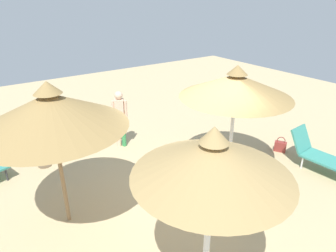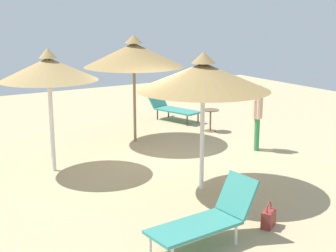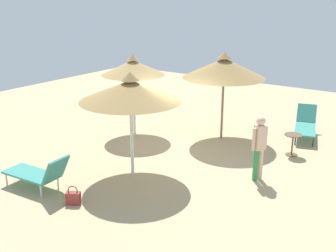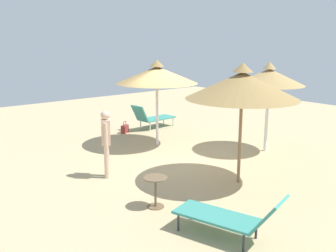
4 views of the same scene
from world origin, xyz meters
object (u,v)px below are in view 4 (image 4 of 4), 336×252
object	(u,v)px
handbag	(125,129)
side_table_round	(155,187)
parasol_umbrella_center	(242,85)
parasol_umbrella_front	(157,75)
parasol_umbrella_near_right	(269,77)
person_standing_far_left	(106,140)
lounge_chair_back	(231,216)
lounge_chair_near_left	(152,117)

from	to	relation	value
handbag	side_table_round	distance (m)	6.69
parasol_umbrella_center	parasol_umbrella_front	size ratio (longest dim) A/B	1.05
parasol_umbrella_near_right	person_standing_far_left	distance (m)	5.36
side_table_round	parasol_umbrella_near_right	bearing A→B (deg)	102.06
parasol_umbrella_center	lounge_chair_back	distance (m)	3.49
parasol_umbrella_front	lounge_chair_near_left	bearing A→B (deg)	146.87
parasol_umbrella_front	lounge_chair_back	size ratio (longest dim) A/B	1.36
lounge_chair_back	handbag	distance (m)	8.36
parasol_umbrella_center	handbag	distance (m)	6.49
parasol_umbrella_front	side_table_round	world-z (taller)	parasol_umbrella_front
parasol_umbrella_near_right	parasol_umbrella_front	size ratio (longest dim) A/B	0.99
parasol_umbrella_front	handbag	world-z (taller)	parasol_umbrella_front
parasol_umbrella_center	person_standing_far_left	distance (m)	3.60
parasol_umbrella_near_right	lounge_chair_back	bearing A→B (deg)	-58.90
parasol_umbrella_center	parasol_umbrella_near_right	distance (m)	3.03
parasol_umbrella_center	lounge_chair_near_left	world-z (taller)	parasol_umbrella_center
lounge_chair_near_left	person_standing_far_left	size ratio (longest dim) A/B	1.07
handbag	side_table_round	bearing A→B (deg)	-27.87
parasol_umbrella_near_right	parasol_umbrella_front	distance (m)	3.49
lounge_chair_near_left	lounge_chair_back	bearing A→B (deg)	-28.17
lounge_chair_near_left	handbag	bearing A→B (deg)	-91.68
handbag	parasol_umbrella_near_right	bearing A→B (deg)	23.75
handbag	parasol_umbrella_front	bearing A→B (deg)	-1.98
lounge_chair_near_left	parasol_umbrella_center	bearing A→B (deg)	-17.50
lounge_chair_back	handbag	xyz separation A→B (m)	(-7.83, 2.92, -0.28)
person_standing_far_left	side_table_round	distance (m)	2.30
lounge_chair_near_left	side_table_round	distance (m)	7.32
parasol_umbrella_near_right	side_table_round	xyz separation A→B (m)	(1.12, -5.23, -1.87)
parasol_umbrella_near_right	lounge_chair_back	size ratio (longest dim) A/B	1.35
parasol_umbrella_center	lounge_chair_near_left	distance (m)	6.60
parasol_umbrella_near_right	lounge_chair_back	distance (m)	6.17
parasol_umbrella_center	lounge_chair_back	xyz separation A→B (m)	(1.77, -2.28, -1.96)
parasol_umbrella_center	lounge_chair_back	size ratio (longest dim) A/B	1.42
parasol_umbrella_near_right	person_standing_far_left	xyz separation A→B (m)	(-1.11, -5.07, -1.33)
parasol_umbrella_near_right	handbag	size ratio (longest dim) A/B	6.02
parasol_umbrella_near_right	parasol_umbrella_front	world-z (taller)	parasol_umbrella_front
lounge_chair_back	person_standing_far_left	bearing A→B (deg)	-179.46
parasol_umbrella_near_right	parasol_umbrella_center	bearing A→B (deg)	-65.39
handbag	side_table_round	xyz separation A→B (m)	(5.91, -3.12, 0.29)
parasol_umbrella_near_right	lounge_chair_near_left	xyz separation A→B (m)	(-4.76, -0.86, -1.87)
parasol_umbrella_center	person_standing_far_left	world-z (taller)	parasol_umbrella_center
parasol_umbrella_near_right	handbag	world-z (taller)	parasol_umbrella_near_right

